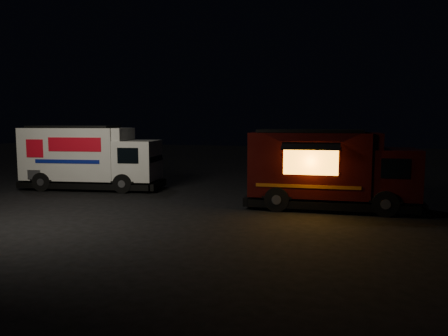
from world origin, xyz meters
TOP-DOWN VIEW (x-y plane):
  - ground at (0.00, 0.00)m, footprint 80.00×80.00m
  - white_truck at (-4.85, 3.36)m, footprint 6.65×2.96m
  - red_truck at (5.91, 1.59)m, footprint 6.13×2.42m

SIDE VIEW (x-z plane):
  - ground at x=0.00m, z-range 0.00..0.00m
  - red_truck at x=5.91m, z-range 0.00..2.82m
  - white_truck at x=-4.85m, z-range 0.00..2.91m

